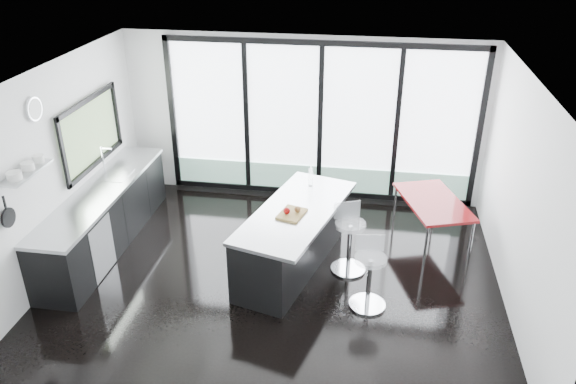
% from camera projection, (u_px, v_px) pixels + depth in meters
% --- Properties ---
extents(floor, '(6.00, 5.00, 0.00)m').
position_uv_depth(floor, '(278.00, 275.00, 7.80)').
color(floor, black).
rests_on(floor, ground).
extents(ceiling, '(6.00, 5.00, 0.00)m').
position_uv_depth(ceiling, '(275.00, 77.00, 6.53)').
color(ceiling, white).
rests_on(ceiling, wall_back).
extents(wall_back, '(6.00, 0.09, 2.80)m').
position_uv_depth(wall_back, '(318.00, 128.00, 9.36)').
color(wall_back, silver).
rests_on(wall_back, ground).
extents(wall_front, '(6.00, 0.00, 2.80)m').
position_uv_depth(wall_front, '(227.00, 307.00, 4.96)').
color(wall_front, silver).
rests_on(wall_front, ground).
extents(wall_left, '(0.26, 5.00, 2.80)m').
position_uv_depth(wall_left, '(68.00, 151.00, 7.75)').
color(wall_left, silver).
rests_on(wall_left, ground).
extents(wall_right, '(0.00, 5.00, 2.80)m').
position_uv_depth(wall_right, '(522.00, 202.00, 6.74)').
color(wall_right, silver).
rests_on(wall_right, ground).
extents(counter_cabinets, '(0.69, 3.24, 1.36)m').
position_uv_depth(counter_cabinets, '(105.00, 217.00, 8.31)').
color(counter_cabinets, black).
rests_on(counter_cabinets, floor).
extents(island, '(1.52, 2.45, 1.21)m').
position_uv_depth(island, '(291.00, 237.00, 7.78)').
color(island, black).
rests_on(island, floor).
extents(bar_stool_near, '(0.53, 0.53, 0.74)m').
position_uv_depth(bar_stool_near, '(369.00, 282.00, 7.03)').
color(bar_stool_near, silver).
rests_on(bar_stool_near, floor).
extents(bar_stool_far, '(0.63, 0.63, 0.77)m').
position_uv_depth(bar_stool_far, '(349.00, 247.00, 7.73)').
color(bar_stool_far, silver).
rests_on(bar_stool_far, floor).
extents(red_table, '(1.17, 1.53, 0.73)m').
position_uv_depth(red_table, '(431.00, 222.00, 8.38)').
color(red_table, maroon).
rests_on(red_table, floor).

